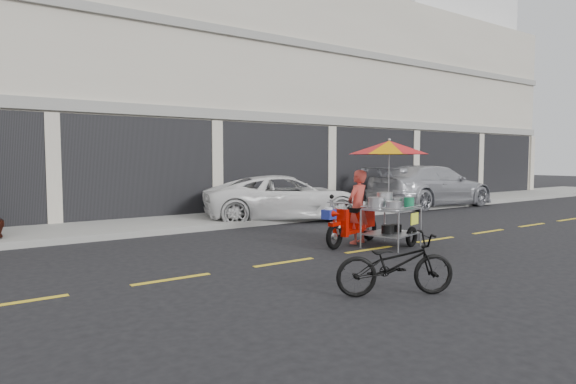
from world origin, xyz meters
TOP-DOWN VIEW (x-y plane):
  - ground at (0.00, 0.00)m, footprint 90.00×90.00m
  - sidewalk at (0.00, 5.50)m, footprint 45.00×3.00m
  - shophouse_block at (2.82, 10.59)m, footprint 36.00×8.11m
  - centerline at (0.00, 0.00)m, footprint 42.00×0.10m
  - white_pickup at (1.22, 4.62)m, footprint 5.08×3.54m
  - silver_pickup at (7.75, 4.70)m, footprint 5.28×2.20m
  - near_bicycle at (-1.94, -2.44)m, footprint 1.64×1.19m
  - food_vendor_rig at (0.48, 0.26)m, footprint 2.48×2.05m

SIDE VIEW (x-z plane):
  - ground at x=0.00m, z-range 0.00..0.00m
  - centerline at x=0.00m, z-range 0.00..0.01m
  - sidewalk at x=0.00m, z-range 0.00..0.15m
  - near_bicycle at x=-1.94m, z-range 0.00..0.82m
  - white_pickup at x=1.22m, z-range 0.00..1.29m
  - silver_pickup at x=7.75m, z-range 0.00..1.53m
  - food_vendor_rig at x=0.48m, z-range 0.27..2.45m
  - shophouse_block at x=2.82m, z-range -0.96..9.44m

